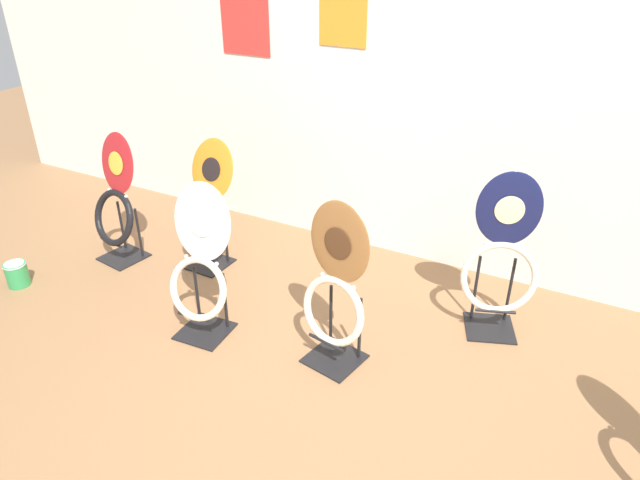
{
  "coord_description": "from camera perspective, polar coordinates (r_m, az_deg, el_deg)",
  "views": [
    {
      "loc": [
        1.05,
        -1.52,
        2.09
      ],
      "look_at": [
        -0.27,
        0.96,
        0.55
      ],
      "focal_mm": 32.0,
      "sensor_mm": 36.0,
      "label": 1
    }
  ],
  "objects": [
    {
      "name": "toilet_seat_display_navy_moon",
      "position": [
        3.31,
        17.69,
        -1.89
      ],
      "size": [
        0.44,
        0.36,
        0.99
      ],
      "color": "black",
      "rests_on": "ground_plane"
    },
    {
      "name": "toilet_seat_display_woodgrain",
      "position": [
        2.94,
        1.57,
        -5.08
      ],
      "size": [
        0.4,
        0.33,
        0.95
      ],
      "color": "black",
      "rests_on": "ground_plane"
    },
    {
      "name": "ground_plane",
      "position": [
        2.79,
        -4.71,
        -19.9
      ],
      "size": [
        14.0,
        14.0,
        0.0
      ],
      "primitive_type": "plane",
      "color": "#8E6642"
    },
    {
      "name": "paint_can",
      "position": [
        4.26,
        -28.06,
        -2.96
      ],
      "size": [
        0.15,
        0.15,
        0.17
      ],
      "color": "#2D8E4C",
      "rests_on": "ground_plane"
    },
    {
      "name": "toilet_seat_display_orange_sun",
      "position": [
        3.94,
        -11.26,
        2.9
      ],
      "size": [
        0.38,
        0.36,
        0.87
      ],
      "color": "black",
      "rests_on": "ground_plane"
    },
    {
      "name": "toilet_seat_display_white_plain",
      "position": [
        3.25,
        -11.91,
        -3.03
      ],
      "size": [
        0.39,
        0.3,
        0.91
      ],
      "color": "black",
      "rests_on": "ground_plane"
    },
    {
      "name": "wall_back",
      "position": [
        3.74,
        11.47,
        16.04
      ],
      "size": [
        8.0,
        0.07,
        2.6
      ],
      "color": "silver",
      "rests_on": "ground_plane"
    },
    {
      "name": "toilet_seat_display_crimson_swirl",
      "position": [
        4.18,
        -19.76,
        3.12
      ],
      "size": [
        0.42,
        0.32,
        0.91
      ],
      "color": "black",
      "rests_on": "ground_plane"
    }
  ]
}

